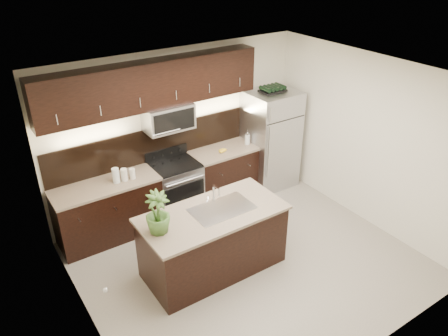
{
  "coord_description": "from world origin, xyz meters",
  "views": [
    {
      "loc": [
        -3.05,
        -3.91,
        4.2
      ],
      "look_at": [
        -0.05,
        0.55,
        1.31
      ],
      "focal_mm": 35.0,
      "sensor_mm": 36.0,
      "label": 1
    }
  ],
  "objects": [
    {
      "name": "upper_fixtures",
      "position": [
        -0.43,
        1.84,
        2.14
      ],
      "size": [
        3.49,
        0.4,
        1.66
      ],
      "color": "black",
      "rests_on": "counter_run"
    },
    {
      "name": "bananas",
      "position": [
        0.58,
        1.61,
        0.96
      ],
      "size": [
        0.19,
        0.16,
        0.05
      ],
      "primitive_type": "ellipsoid",
      "rotation": [
        0.0,
        0.0,
        0.29
      ],
      "color": "gold",
      "rests_on": "counter_run"
    },
    {
      "name": "counter_run",
      "position": [
        -0.46,
        1.69,
        0.47
      ],
      "size": [
        3.51,
        0.65,
        0.94
      ],
      "color": "black",
      "rests_on": "ground"
    },
    {
      "name": "plant",
      "position": [
        -1.27,
        0.19,
        1.22
      ],
      "size": [
        0.35,
        0.35,
        0.55
      ],
      "primitive_type": "imported",
      "rotation": [
        0.0,
        0.0,
        0.13
      ],
      "color": "#395B24",
      "rests_on": "island"
    },
    {
      "name": "canisters",
      "position": [
        -1.15,
        1.63,
        1.04
      ],
      "size": [
        0.34,
        0.12,
        0.23
      ],
      "rotation": [
        0.0,
        0.0,
        -0.1
      ],
      "color": "silver",
      "rests_on": "counter_run"
    },
    {
      "name": "ground",
      "position": [
        0.0,
        0.0,
        0.0
      ],
      "size": [
        4.5,
        4.5,
        0.0
      ],
      "primitive_type": "plane",
      "color": "gray",
      "rests_on": "ground"
    },
    {
      "name": "room_walls",
      "position": [
        -0.11,
        -0.04,
        1.7
      ],
      "size": [
        4.52,
        4.02,
        2.71
      ],
      "color": "silver",
      "rests_on": "ground"
    },
    {
      "name": "island",
      "position": [
        -0.49,
        0.17,
        0.47
      ],
      "size": [
        1.96,
        0.96,
        0.94
      ],
      "color": "black",
      "rests_on": "ground"
    },
    {
      "name": "wine_rack",
      "position": [
        1.68,
        1.63,
        1.85
      ],
      "size": [
        0.45,
        0.28,
        0.1
      ],
      "color": "black",
      "rests_on": "refrigerator"
    },
    {
      "name": "refrigerator",
      "position": [
        1.68,
        1.63,
        0.9
      ],
      "size": [
        0.87,
        0.79,
        1.8
      ],
      "primitive_type": "cube",
      "color": "#B2B2B7",
      "rests_on": "ground"
    },
    {
      "name": "sink_faucet",
      "position": [
        -0.34,
        0.18,
        0.96
      ],
      "size": [
        0.84,
        0.5,
        0.28
      ],
      "color": "silver",
      "rests_on": "island"
    },
    {
      "name": "french_press",
      "position": [
        1.17,
        1.64,
        1.04
      ],
      "size": [
        0.1,
        0.1,
        0.27
      ],
      "rotation": [
        0.0,
        0.0,
        -0.13
      ],
      "color": "silver",
      "rests_on": "counter_run"
    }
  ]
}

